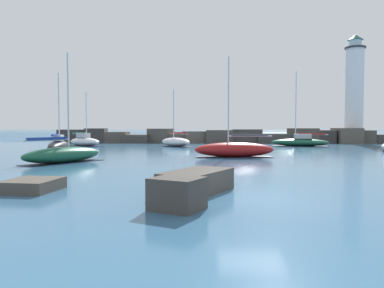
{
  "coord_description": "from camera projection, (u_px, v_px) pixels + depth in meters",
  "views": [
    {
      "loc": [
        -1.76,
        -14.18,
        2.69
      ],
      "look_at": [
        -2.92,
        18.96,
        1.14
      ],
      "focal_mm": 35.0,
      "sensor_mm": 36.0,
      "label": 1
    }
  ],
  "objects": [
    {
      "name": "ground_plane",
      "position": [
        251.0,
        197.0,
        14.22
      ],
      "size": [
        600.0,
        600.0,
        0.0
      ],
      "primitive_type": "plane",
      "color": "#336084"
    },
    {
      "name": "open_sea_beyond",
      "position": [
        210.0,
        135.0,
        121.7
      ],
      "size": [
        400.0,
        116.0,
        0.01
      ],
      "color": "#235175",
      "rests_on": "ground"
    },
    {
      "name": "breakwater_jetty",
      "position": [
        227.0,
        137.0,
        61.87
      ],
      "size": [
        56.01,
        6.7,
        2.44
      ],
      "color": "#383330",
      "rests_on": "ground"
    },
    {
      "name": "lighthouse",
      "position": [
        354.0,
        95.0,
        61.56
      ],
      "size": [
        3.87,
        3.87,
        17.74
      ],
      "color": "gray",
      "rests_on": "ground"
    },
    {
      "name": "foreground_rocks",
      "position": [
        221.0,
        186.0,
        13.97
      ],
      "size": [
        20.12,
        6.53,
        1.14
      ],
      "color": "#4C443D",
      "rests_on": "ground"
    },
    {
      "name": "sailboat_moored_0",
      "position": [
        234.0,
        149.0,
        32.87
      ],
      "size": [
        7.09,
        2.49,
        8.77
      ],
      "color": "maroon",
      "rests_on": "ground"
    },
    {
      "name": "sailboat_moored_1",
      "position": [
        300.0,
        142.0,
        50.95
      ],
      "size": [
        8.04,
        4.46,
        10.17
      ],
      "color": "#195138",
      "rests_on": "ground"
    },
    {
      "name": "sailboat_moored_2",
      "position": [
        176.0,
        142.0,
        50.57
      ],
      "size": [
        5.33,
        5.52,
        7.7
      ],
      "color": "white",
      "rests_on": "ground"
    },
    {
      "name": "sailboat_moored_3",
      "position": [
        63.0,
        154.0,
        27.77
      ],
      "size": [
        5.1,
        6.71,
        8.2
      ],
      "color": "#195138",
      "rests_on": "ground"
    },
    {
      "name": "sailboat_moored_6",
      "position": [
        58.0,
        145.0,
        40.44
      ],
      "size": [
        2.94,
        7.11,
        8.52
      ],
      "color": "black",
      "rests_on": "ground"
    },
    {
      "name": "sailboat_moored_7",
      "position": [
        85.0,
        141.0,
        51.72
      ],
      "size": [
        5.61,
        4.53,
        7.37
      ],
      "color": "white",
      "rests_on": "ground"
    }
  ]
}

